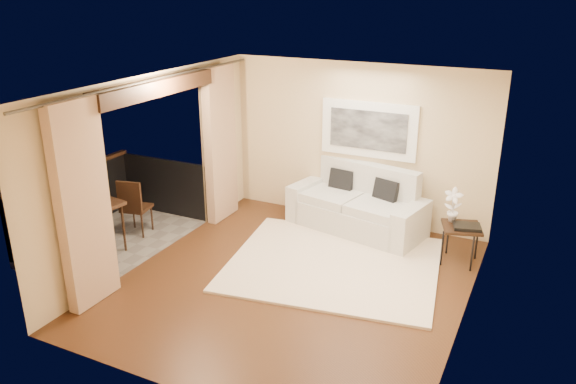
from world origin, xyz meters
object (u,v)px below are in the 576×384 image
Objects in this scene: bistro_table at (92,209)px; balcony_chair_near at (73,226)px; sofa at (359,208)px; orchid at (453,205)px; side_table at (461,230)px; balcony_chair_far at (133,204)px; ice_bucket at (89,193)px.

bistro_table is 0.39m from balcony_chair_near.
bistro_table is at bearing -128.81° from sofa.
orchid reaches higher than balcony_chair_near.
orchid is at bearing 149.46° from side_table.
balcony_chair_far is at bearing -138.14° from sofa.
ice_bucket is (-0.11, 0.48, 0.33)m from balcony_chair_near.
balcony_chair_far is (-4.74, -1.45, -0.28)m from orchid.
balcony_chair_near is at bearing -153.42° from side_table.
balcony_chair_far is 4.76× the size of ice_bucket.
side_table is 3.33× the size of ice_bucket.
ice_bucket reaches higher than balcony_chair_far.
orchid is 0.62× the size of bistro_table.
orchid is at bearing -1.87° from sofa.
ice_bucket is at bearing 117.05° from balcony_chair_near.
orchid is (-0.17, 0.10, 0.32)m from side_table.
sofa reaches higher than balcony_chair_near.
bistro_table is at bearing -154.82° from orchid.
ice_bucket is (-5.12, -2.03, 0.42)m from side_table.
ice_bucket is (-3.39, -2.51, 0.55)m from sofa.
sofa is at bearing 164.29° from side_table.
ice_bucket reaches higher than balcony_chair_near.
sofa is 11.89× the size of ice_bucket.
sofa is 4.45m from balcony_chair_near.
sofa is 1.67m from orchid.
side_table is 1.29× the size of orchid.
side_table is 5.61m from balcony_chair_near.
bistro_table is at bearing -38.05° from ice_bucket.
orchid is at bearing 25.18° from bistro_table.
sofa is at bearing -161.85° from balcony_chair_far.
balcony_chair_far is 0.93× the size of balcony_chair_near.
sofa is 2.31× the size of balcony_chair_near.
ice_bucket is at bearing -158.42° from side_table.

